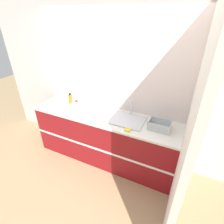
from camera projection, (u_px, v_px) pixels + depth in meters
name	position (u px, v px, depth m)	size (l,w,h in m)	color
ground_plane	(97.00, 168.00, 3.10)	(12.00, 12.00, 0.00)	tan
wall_back	(113.00, 87.00, 2.97)	(4.90, 0.06, 2.60)	silver
wall_right	(192.00, 112.00, 2.22)	(0.06, 2.62, 2.60)	beige
counter_cabinet	(105.00, 137.00, 3.12)	(2.52, 0.65, 0.92)	maroon
sink	(127.00, 119.00, 2.75)	(0.55, 0.43, 0.27)	silver
paper_towel_roll	(96.00, 109.00, 2.82)	(0.14, 0.14, 0.25)	#4C4C51
dish_rack	(160.00, 126.00, 2.54)	(0.32, 0.23, 0.13)	#B7BABF
bottle_white_spray	(77.00, 105.00, 3.04)	(0.08, 0.08, 0.17)	white
bottle_amber	(70.00, 99.00, 3.24)	(0.07, 0.07, 0.20)	#B26B19
sponge	(128.00, 130.00, 2.51)	(0.09, 0.06, 0.02)	yellow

